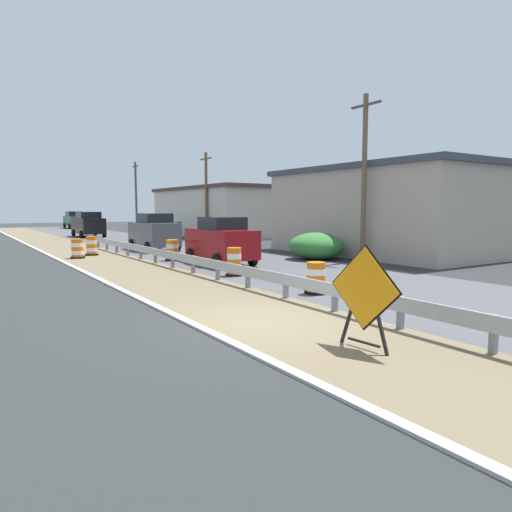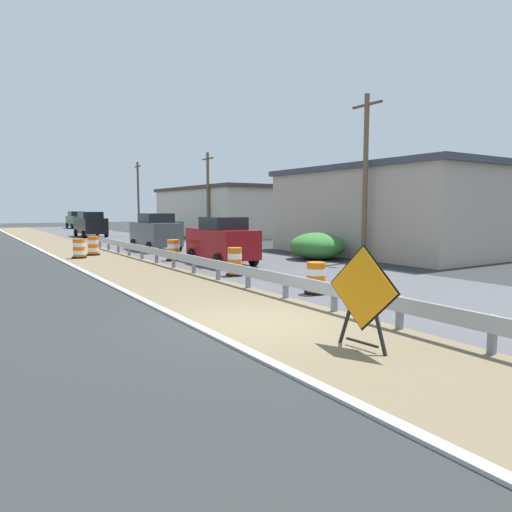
{
  "view_description": "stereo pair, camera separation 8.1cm",
  "coord_description": "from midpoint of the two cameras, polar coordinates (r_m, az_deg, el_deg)",
  "views": [
    {
      "loc": [
        -5.58,
        -8.56,
        2.55
      ],
      "look_at": [
        2.0,
        3.04,
        1.12
      ],
      "focal_mm": 32.62,
      "sensor_mm": 36.0,
      "label": 1
    },
    {
      "loc": [
        -5.51,
        -8.6,
        2.55
      ],
      "look_at": [
        2.0,
        3.04,
        1.12
      ],
      "focal_mm": 32.62,
      "sensor_mm": 36.0,
      "label": 2
    }
  ],
  "objects": [
    {
      "name": "utility_pole_mid",
      "position": [
        38.09,
        -6.18,
        7.51
      ],
      "size": [
        0.24,
        1.8,
        7.01
      ],
      "color": "brown",
      "rests_on": "ground"
    },
    {
      "name": "traffic_barrel_nearest",
      "position": [
        14.01,
        7.21,
        -2.9
      ],
      "size": [
        0.7,
        0.7,
        0.95
      ],
      "color": "orange",
      "rests_on": "ground"
    },
    {
      "name": "warning_sign_diamond",
      "position": [
        8.6,
        12.87,
        -4.38
      ],
      "size": [
        0.17,
        1.57,
        1.92
      ],
      "rotation": [
        0.0,
        0.0,
        3.23
      ],
      "color": "black",
      "rests_on": "ground"
    },
    {
      "name": "traffic_barrel_farther",
      "position": [
        25.44,
        -21.14,
        0.73
      ],
      "size": [
        0.72,
        0.72,
        0.99
      ],
      "color": "orange",
      "rests_on": "ground"
    },
    {
      "name": "car_mid_far_lane",
      "position": [
        36.53,
        -11.89,
        3.42
      ],
      "size": [
        2.15,
        4.31,
        2.13
      ],
      "rotation": [
        0.0,
        0.0,
        -1.54
      ],
      "color": "#195128",
      "rests_on": "ground"
    },
    {
      "name": "car_lead_near_lane",
      "position": [
        44.28,
        -19.93,
        3.67
      ],
      "size": [
        2.18,
        4.62,
        2.23
      ],
      "rotation": [
        0.0,
        0.0,
        1.58
      ],
      "color": "black",
      "rests_on": "ground"
    },
    {
      "name": "car_trailing_far_lane",
      "position": [
        28.92,
        -12.49,
        2.91
      ],
      "size": [
        2.04,
        4.32,
        2.25
      ],
      "rotation": [
        0.0,
        0.0,
        1.57
      ],
      "color": "#4C5156",
      "rests_on": "ground"
    },
    {
      "name": "median_dirt_strip",
      "position": [
        10.87,
        2.5,
        -7.69
      ],
      "size": [
        3.64,
        120.0,
        0.01
      ],
      "primitive_type": "cube",
      "color": "#706047",
      "rests_on": "ground"
    },
    {
      "name": "roadside_shop_near",
      "position": [
        27.6,
        16.34,
        5.38
      ],
      "size": [
        8.71,
        12.53,
        4.82
      ],
      "color": "#AD9E8E",
      "rests_on": "ground"
    },
    {
      "name": "guardrail_median",
      "position": [
        10.94,
        12.8,
        -4.98
      ],
      "size": [
        0.18,
        48.65,
        0.71
      ],
      "color": "#999EA3",
      "rests_on": "ground"
    },
    {
      "name": "bush_roadside",
      "position": [
        23.45,
        7.29,
        1.24
      ],
      "size": [
        2.76,
        2.76,
        1.35
      ],
      "primitive_type": "ellipsoid",
      "color": "#337533",
      "rests_on": "ground"
    },
    {
      "name": "far_lane_asphalt",
      "position": [
        14.65,
        20.07,
        -4.51
      ],
      "size": [
        7.21,
        120.0,
        0.0
      ],
      "primitive_type": "cube",
      "color": "#4C4C51",
      "rests_on": "ground"
    },
    {
      "name": "traffic_barrel_mid",
      "position": [
        23.05,
        -10.3,
        0.58
      ],
      "size": [
        0.73,
        0.73,
        1.02
      ],
      "color": "orange",
      "rests_on": "ground"
    },
    {
      "name": "car_trailing_near_lane",
      "position": [
        63.83,
        -21.45,
        4.15
      ],
      "size": [
        2.0,
        4.79,
        2.15
      ],
      "rotation": [
        0.0,
        0.0,
        -1.57
      ],
      "color": "#195128",
      "rests_on": "ground"
    },
    {
      "name": "utility_pole_near",
      "position": [
        22.81,
        13.03,
        9.56
      ],
      "size": [
        0.24,
        1.8,
        7.83
      ],
      "color": "brown",
      "rests_on": "ground"
    },
    {
      "name": "ground_plane",
      "position": [
        10.53,
        -0.28,
        -8.15
      ],
      "size": [
        160.0,
        160.0,
        0.0
      ],
      "primitive_type": "plane",
      "color": "#2B2D2D"
    },
    {
      "name": "roadside_shop_far",
      "position": [
        44.05,
        -3.91,
        5.48
      ],
      "size": [
        8.5,
        15.4,
        4.48
      ],
      "color": "beige",
      "rests_on": "ground"
    },
    {
      "name": "traffic_barrel_far",
      "position": [
        26.76,
        -19.59,
        1.08
      ],
      "size": [
        0.69,
        0.69,
        1.04
      ],
      "color": "orange",
      "rests_on": "ground"
    },
    {
      "name": "utility_pole_far",
      "position": [
        54.41,
        -14.53,
        7.23
      ],
      "size": [
        0.24,
        1.8,
        7.71
      ],
      "color": "brown",
      "rests_on": "ground"
    },
    {
      "name": "curb_near_edge",
      "position": [
        9.91,
        -6.68,
        -9.07
      ],
      "size": [
        0.2,
        120.0,
        0.11
      ],
      "primitive_type": "cube",
      "color": "#ADADA8",
      "rests_on": "ground"
    },
    {
      "name": "car_lead_far_lane",
      "position": [
        21.43,
        -4.45,
        1.91
      ],
      "size": [
        2.09,
        4.4,
        2.16
      ],
      "rotation": [
        0.0,
        0.0,
        1.53
      ],
      "color": "maroon",
      "rests_on": "ground"
    },
    {
      "name": "traffic_barrel_close",
      "position": [
        17.59,
        -2.82,
        -0.88
      ],
      "size": [
        0.67,
        0.67,
        1.07
      ],
      "color": "orange",
      "rests_on": "ground"
    }
  ]
}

